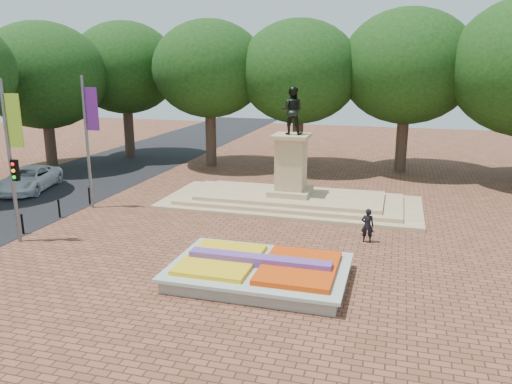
# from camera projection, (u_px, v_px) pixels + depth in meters

# --- Properties ---
(ground) EXTENTS (90.00, 90.00, 0.00)m
(ground) POSITION_uv_depth(u_px,v_px,m) (249.00, 257.00, 20.14)
(ground) COLOR brown
(ground) RESTS_ON ground
(asphalt_street) EXTENTS (9.00, 90.00, 0.02)m
(asphalt_street) POSITION_uv_depth(u_px,v_px,m) (25.00, 198.00, 28.78)
(asphalt_street) COLOR black
(asphalt_street) RESTS_ON ground
(flower_bed) EXTENTS (6.30, 4.30, 0.91)m
(flower_bed) POSITION_uv_depth(u_px,v_px,m) (260.00, 270.00, 17.91)
(flower_bed) COLOR gray
(flower_bed) RESTS_ON ground
(monument) EXTENTS (14.00, 6.00, 6.40)m
(monument) POSITION_uv_depth(u_px,v_px,m) (291.00, 189.00, 27.36)
(monument) COLOR tan
(monument) RESTS_ON ground
(tree_row_back) EXTENTS (44.80, 8.80, 10.43)m
(tree_row_back) POSITION_uv_depth(u_px,v_px,m) (355.00, 77.00, 34.60)
(tree_row_back) COLOR #3A2C20
(tree_row_back) RESTS_ON ground
(banner_poles) EXTENTS (0.88, 11.17, 7.00)m
(banner_poles) POSITION_uv_depth(u_px,v_px,m) (6.00, 156.00, 20.63)
(banner_poles) COLOR slate
(banner_poles) RESTS_ON ground
(bollard_row) EXTENTS (0.12, 13.12, 0.98)m
(bollard_row) POSITION_uv_depth(u_px,v_px,m) (1.00, 232.00, 21.46)
(bollard_row) COLOR black
(bollard_row) RESTS_ON ground
(van) EXTENTS (3.66, 5.66, 1.45)m
(van) POSITION_uv_depth(u_px,v_px,m) (28.00, 179.00, 30.40)
(van) COLOR white
(van) RESTS_ON ground
(pedestrian) EXTENTS (0.57, 0.39, 1.52)m
(pedestrian) POSITION_uv_depth(u_px,v_px,m) (367.00, 225.00, 21.63)
(pedestrian) COLOR black
(pedestrian) RESTS_ON ground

